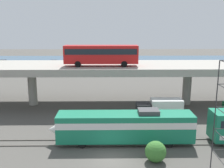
# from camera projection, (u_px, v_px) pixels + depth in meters

# --- Properties ---
(ground_plane) EXTENTS (260.00, 260.00, 0.00)m
(ground_plane) POSITION_uv_depth(u_px,v_px,m) (111.00, 159.00, 28.03)
(ground_plane) COLOR #4C4944
(rail_strip_near) EXTENTS (110.00, 0.12, 0.12)m
(rail_strip_near) POSITION_uv_depth(u_px,v_px,m) (111.00, 145.00, 31.17)
(rail_strip_near) COLOR #59544C
(rail_strip_near) RESTS_ON ground_plane
(rail_strip_far) EXTENTS (110.00, 0.12, 0.12)m
(rail_strip_far) POSITION_uv_depth(u_px,v_px,m) (111.00, 140.00, 32.67)
(rail_strip_far) COLOR #59544C
(rail_strip_far) RESTS_ON ground_plane
(train_locomotive) EXTENTS (17.05, 3.04, 4.18)m
(train_locomotive) POSITION_uv_depth(u_px,v_px,m) (118.00, 126.00, 31.47)
(train_locomotive) COLOR #197A56
(train_locomotive) RESTS_ON ground_plane
(highway_overpass) EXTENTS (96.00, 11.27, 7.16)m
(highway_overpass) POSITION_uv_depth(u_px,v_px,m) (110.00, 68.00, 46.15)
(highway_overpass) COLOR #9E998E
(highway_overpass) RESTS_ON ground_plane
(transit_bus_on_overpass) EXTENTS (12.00, 2.68, 3.40)m
(transit_bus_on_overpass) POSITION_uv_depth(u_px,v_px,m) (101.00, 54.00, 43.57)
(transit_bus_on_overpass) COLOR red
(transit_bus_on_overpass) RESTS_ON highway_overpass
(service_truck_west) EXTENTS (6.80, 2.46, 3.04)m
(service_truck_west) POSITION_uv_depth(u_px,v_px,m) (160.00, 108.00, 39.80)
(service_truck_west) COLOR black
(service_truck_west) RESTS_ON ground_plane
(pier_parking_lot) EXTENTS (78.71, 12.21, 1.67)m
(pier_parking_lot) POSITION_uv_depth(u_px,v_px,m) (109.00, 68.00, 81.53)
(pier_parking_lot) COLOR #9E998E
(pier_parking_lot) RESTS_ON ground_plane
(parked_car_0) EXTENTS (4.50, 1.88, 1.50)m
(parked_car_0) POSITION_uv_depth(u_px,v_px,m) (108.00, 64.00, 79.06)
(parked_car_0) COLOR #9E998C
(parked_car_0) RESTS_ON pier_parking_lot
(parked_car_1) EXTENTS (4.43, 1.88, 1.50)m
(parked_car_1) POSITION_uv_depth(u_px,v_px,m) (83.00, 62.00, 83.60)
(parked_car_1) COLOR #B7B7BC
(parked_car_1) RESTS_ON pier_parking_lot
(parked_car_2) EXTENTS (4.46, 1.95, 1.50)m
(parked_car_2) POSITION_uv_depth(u_px,v_px,m) (184.00, 63.00, 80.23)
(parked_car_2) COLOR #0C4C26
(parked_car_2) RESTS_ON pier_parking_lot
(parked_car_3) EXTENTS (4.02, 1.95, 1.50)m
(parked_car_3) POSITION_uv_depth(u_px,v_px,m) (68.00, 64.00, 79.19)
(parked_car_3) COLOR navy
(parked_car_3) RESTS_ON pier_parking_lot
(parked_car_4) EXTENTS (4.13, 1.82, 1.50)m
(parked_car_4) POSITION_uv_depth(u_px,v_px,m) (125.00, 63.00, 80.84)
(parked_car_4) COLOR maroon
(parked_car_4) RESTS_ON pier_parking_lot
(parked_car_5) EXTENTS (4.24, 1.98, 1.50)m
(parked_car_5) POSITION_uv_depth(u_px,v_px,m) (3.00, 62.00, 83.10)
(parked_car_5) COLOR silver
(parked_car_5) RESTS_ON pier_parking_lot
(parked_car_6) EXTENTS (4.26, 1.88, 1.50)m
(parked_car_6) POSITION_uv_depth(u_px,v_px,m) (54.00, 62.00, 82.78)
(parked_car_6) COLOR #9E998C
(parked_car_6) RESTS_ON pier_parking_lot
(parked_car_7) EXTENTS (4.62, 1.93, 1.50)m
(parked_car_7) POSITION_uv_depth(u_px,v_px,m) (145.00, 64.00, 78.42)
(parked_car_7) COLOR #515459
(parked_car_7) RESTS_ON pier_parking_lot
(harbor_water) EXTENTS (140.00, 36.00, 0.01)m
(harbor_water) POSITION_uv_depth(u_px,v_px,m) (109.00, 61.00, 104.16)
(harbor_water) COLOR #385B7A
(harbor_water) RESTS_ON ground_plane
(shrub_right) EXTENTS (2.19, 2.19, 2.19)m
(shrub_right) POSITION_uv_depth(u_px,v_px,m) (156.00, 152.00, 27.39)
(shrub_right) COLOR #39752E
(shrub_right) RESTS_ON ground_plane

